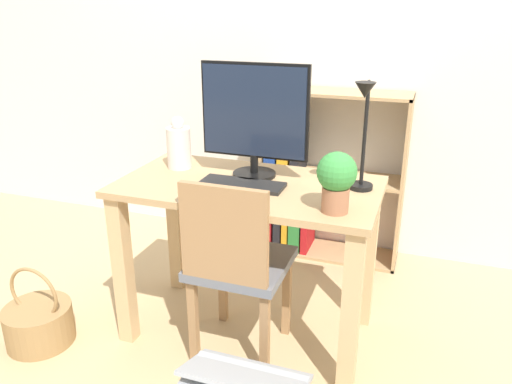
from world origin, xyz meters
The scene contains 11 objects.
ground_plane centered at (0.00, 0.00, 0.00)m, with size 10.00×10.00×0.00m, color tan.
wall_back centered at (0.00, 1.09, 1.30)m, with size 8.00×0.05×2.60m.
desk centered at (0.00, 0.00, 0.59)m, with size 1.13×0.61×0.75m.
monitor centered at (-0.01, 0.11, 1.03)m, with size 0.49×0.19×0.50m.
keyboard centered at (-0.01, -0.04, 0.76)m, with size 0.36×0.13×0.02m.
vase centered at (-0.39, 0.10, 0.86)m, with size 0.11×0.11×0.25m.
desk_lamp centered at (0.47, 0.04, 1.03)m, with size 0.10×0.19×0.46m.
potted_plant centered at (0.41, -0.18, 0.88)m, with size 0.15×0.15×0.23m.
chair centered at (0.01, -0.19, 0.47)m, with size 0.40×0.40×0.85m.
bookshelf centered at (0.03, 0.91, 0.45)m, with size 0.84×0.28×1.02m.
basket centered at (-0.89, -0.41, 0.10)m, with size 0.31×0.31×0.39m.
Camera 1 is at (0.71, -1.91, 1.49)m, focal length 35.00 mm.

